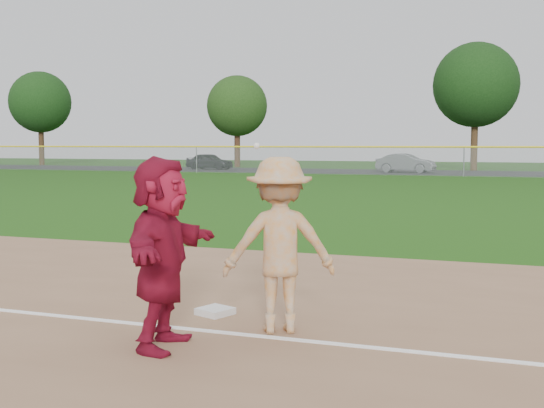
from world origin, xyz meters
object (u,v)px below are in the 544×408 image
(first_base, at_px, (215,311))
(car_left, at_px, (210,161))
(base_runner, at_px, (162,253))
(car_mid, at_px, (406,163))

(first_base, bearing_deg, car_left, 115.01)
(first_base, xyz_separation_m, base_runner, (0.06, -1.46, 0.97))
(car_left, xyz_separation_m, car_mid, (17.11, -1.11, 0.02))
(first_base, xyz_separation_m, car_mid, (-4.46, 45.13, 0.68))
(first_base, xyz_separation_m, car_left, (-21.56, 46.23, 0.65))
(base_runner, bearing_deg, first_base, -4.12)
(base_runner, relative_size, car_left, 0.49)
(base_runner, bearing_deg, car_left, 17.94)
(car_left, relative_size, car_mid, 0.93)
(first_base, relative_size, car_left, 0.09)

